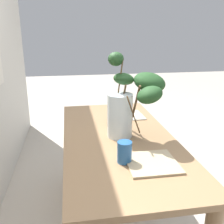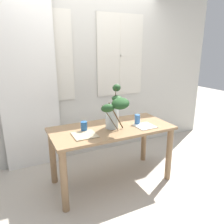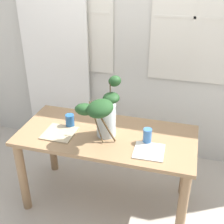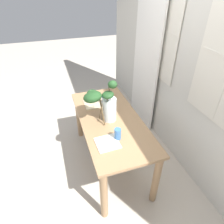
{
  "view_description": "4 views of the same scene",
  "coord_description": "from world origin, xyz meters",
  "px_view_note": "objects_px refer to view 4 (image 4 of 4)",
  "views": [
    {
      "loc": [
        -1.56,
        0.31,
        1.43
      ],
      "look_at": [
        0.01,
        0.04,
        0.92
      ],
      "focal_mm": 41.64,
      "sensor_mm": 36.0,
      "label": 1
    },
    {
      "loc": [
        -1.12,
        -2.32,
        1.72
      ],
      "look_at": [
        -0.01,
        -0.04,
        0.97
      ],
      "focal_mm": 35.04,
      "sensor_mm": 36.0,
      "label": 2
    },
    {
      "loc": [
        0.62,
        -2.05,
        2.13
      ],
      "look_at": [
        0.05,
        -0.02,
        0.99
      ],
      "focal_mm": 47.36,
      "sensor_mm": 36.0,
      "label": 3
    },
    {
      "loc": [
        1.81,
        -0.58,
        2.18
      ],
      "look_at": [
        -0.02,
        0.03,
        0.84
      ],
      "focal_mm": 31.3,
      "sensor_mm": 36.0,
      "label": 4
    }
  ],
  "objects_px": {
    "drinking_glass_blue_left": "(105,100)",
    "plate_square_left": "(94,104)",
    "drinking_glass_blue_right": "(118,134)",
    "vase_with_branches": "(103,103)",
    "dining_table": "(110,128)",
    "plate_square_right": "(107,143)"
  },
  "relations": [
    {
      "from": "dining_table",
      "to": "plate_square_left",
      "type": "relative_size",
      "value": 5.77
    },
    {
      "from": "plate_square_left",
      "to": "drinking_glass_blue_right",
      "type": "bearing_deg",
      "value": 5.27
    },
    {
      "from": "drinking_glass_blue_left",
      "to": "plate_square_right",
      "type": "height_order",
      "value": "drinking_glass_blue_left"
    },
    {
      "from": "drinking_glass_blue_left",
      "to": "plate_square_left",
      "type": "relative_size",
      "value": 0.44
    },
    {
      "from": "drinking_glass_blue_left",
      "to": "plate_square_left",
      "type": "bearing_deg",
      "value": -107.38
    },
    {
      "from": "plate_square_left",
      "to": "plate_square_right",
      "type": "relative_size",
      "value": 1.12
    },
    {
      "from": "vase_with_branches",
      "to": "plate_square_right",
      "type": "bearing_deg",
      "value": -11.23
    },
    {
      "from": "dining_table",
      "to": "drinking_glass_blue_left",
      "type": "xyz_separation_m",
      "value": [
        -0.35,
        0.04,
        0.2
      ]
    },
    {
      "from": "dining_table",
      "to": "plate_square_right",
      "type": "relative_size",
      "value": 6.49
    },
    {
      "from": "drinking_glass_blue_right",
      "to": "plate_square_left",
      "type": "xyz_separation_m",
      "value": [
        -0.75,
        -0.07,
        -0.06
      ]
    },
    {
      "from": "vase_with_branches",
      "to": "plate_square_left",
      "type": "distance_m",
      "value": 0.45
    },
    {
      "from": "drinking_glass_blue_left",
      "to": "plate_square_left",
      "type": "xyz_separation_m",
      "value": [
        -0.04,
        -0.14,
        -0.05
      ]
    },
    {
      "from": "drinking_glass_blue_left",
      "to": "plate_square_left",
      "type": "distance_m",
      "value": 0.15
    },
    {
      "from": "drinking_glass_blue_left",
      "to": "drinking_glass_blue_right",
      "type": "relative_size",
      "value": 0.91
    },
    {
      "from": "drinking_glass_blue_left",
      "to": "plate_square_right",
      "type": "bearing_deg",
      "value": -14.5
    },
    {
      "from": "drinking_glass_blue_right",
      "to": "plate_square_right",
      "type": "bearing_deg",
      "value": -73.29
    },
    {
      "from": "vase_with_branches",
      "to": "drinking_glass_blue_left",
      "type": "bearing_deg",
      "value": 161.86
    },
    {
      "from": "plate_square_left",
      "to": "plate_square_right",
      "type": "height_order",
      "value": "plate_square_left"
    },
    {
      "from": "vase_with_branches",
      "to": "drinking_glass_blue_right",
      "type": "bearing_deg",
      "value": 7.16
    },
    {
      "from": "drinking_glass_blue_right",
      "to": "plate_square_left",
      "type": "distance_m",
      "value": 0.76
    },
    {
      "from": "vase_with_branches",
      "to": "drinking_glass_blue_left",
      "type": "xyz_separation_m",
      "value": [
        -0.35,
        0.11,
        -0.18
      ]
    },
    {
      "from": "dining_table",
      "to": "plate_square_right",
      "type": "distance_m",
      "value": 0.45
    }
  ]
}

